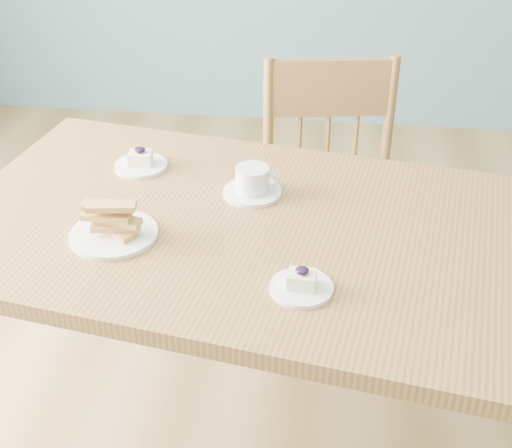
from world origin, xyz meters
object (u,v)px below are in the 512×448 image
dining_chair (330,209)px  cheesecake_plate_far (141,162)px  dining_table (257,252)px  coffee_cup (253,183)px  biscotti_plate (113,225)px  cheesecake_plate_near (302,284)px

dining_chair → cheesecake_plate_far: bearing=-156.1°
dining_table → dining_chair: size_ratio=1.67×
cheesecake_plate_far → coffee_cup: size_ratio=0.95×
dining_chair → biscotti_plate: bearing=-135.6°
coffee_cup → dining_table: bearing=-79.9°
cheesecake_plate_near → cheesecake_plate_far: (-0.49, 0.51, 0.00)m
dining_chair → cheesecake_plate_near: size_ratio=7.16×
dining_table → dining_chair: bearing=83.3°
cheesecake_plate_far → dining_chair: bearing=33.3°
dining_table → biscotti_plate: biscotti_plate is taller
cheesecake_plate_far → biscotti_plate: (0.02, -0.35, 0.02)m
cheesecake_plate_near → coffee_cup: (-0.16, 0.40, 0.02)m
dining_table → coffee_cup: 0.19m
dining_chair → biscotti_plate: dining_chair is taller
dining_table → cheesecake_plate_near: 0.30m
dining_table → cheesecake_plate_far: 0.46m
cheesecake_plate_far → coffee_cup: 0.35m
dining_chair → biscotti_plate: size_ratio=4.68×
coffee_cup → biscotti_plate: size_ratio=0.73×
cheesecake_plate_near → coffee_cup: 0.43m
dining_table → cheesecake_plate_near: cheesecake_plate_near is taller
dining_chair → coffee_cup: dining_chair is taller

